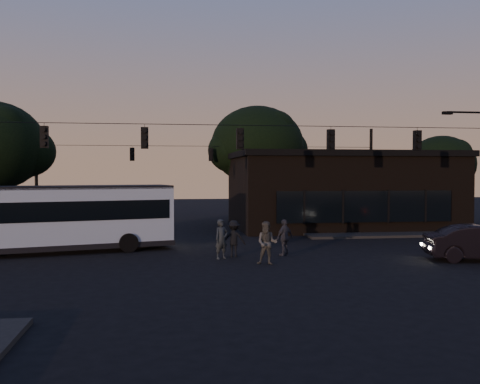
{
  "coord_description": "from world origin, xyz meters",
  "views": [
    {
      "loc": [
        -3.61,
        -21.37,
        3.89
      ],
      "look_at": [
        0.0,
        4.0,
        3.0
      ],
      "focal_mm": 40.0,
      "sensor_mm": 36.0,
      "label": 1
    }
  ],
  "objects": [
    {
      "name": "bus",
      "position": [
        -9.04,
        5.73,
        1.84
      ],
      "size": [
        11.95,
        5.55,
        3.28
      ],
      "rotation": [
        0.0,
        0.0,
        0.26
      ],
      "color": "#9AAEC5",
      "rests_on": "ground"
    },
    {
      "name": "sidewalk_far_right",
      "position": [
        12.0,
        14.0,
        0.07
      ],
      "size": [
        14.0,
        10.0,
        0.15
      ],
      "primitive_type": "cube",
      "color": "black",
      "rests_on": "ground"
    },
    {
      "name": "pedestrian_a",
      "position": [
        -1.04,
        2.73,
        0.9
      ],
      "size": [
        0.78,
        0.69,
        1.81
      ],
      "primitive_type": "imported",
      "rotation": [
        0.0,
        0.0,
        0.48
      ],
      "color": "#212729",
      "rests_on": "ground"
    },
    {
      "name": "pedestrian_c",
      "position": [
        2.03,
        3.26,
        0.86
      ],
      "size": [
        1.07,
        0.91,
        1.72
      ],
      "primitive_type": "imported",
      "rotation": [
        0.0,
        0.0,
        3.73
      ],
      "color": "#2F3139",
      "rests_on": "ground"
    },
    {
      "name": "building",
      "position": [
        9.0,
        15.97,
        2.71
      ],
      "size": [
        15.4,
        10.41,
        5.4
      ],
      "color": "black",
      "rests_on": "ground"
    },
    {
      "name": "signal_rig_near",
      "position": [
        0.0,
        4.0,
        4.45
      ],
      "size": [
        26.24,
        0.3,
        7.5
      ],
      "color": "black",
      "rests_on": "ground"
    },
    {
      "name": "signal_rig_far",
      "position": [
        0.0,
        20.0,
        4.2
      ],
      "size": [
        26.24,
        0.3,
        7.5
      ],
      "color": "black",
      "rests_on": "ground"
    },
    {
      "name": "pedestrian_d",
      "position": [
        -0.4,
        3.21,
        0.85
      ],
      "size": [
        1.18,
        0.78,
        1.7
      ],
      "primitive_type": "imported",
      "rotation": [
        0.0,
        0.0,
        3.0
      ],
      "color": "black",
      "rests_on": "ground"
    },
    {
      "name": "ground",
      "position": [
        0.0,
        0.0,
        0.0
      ],
      "size": [
        120.0,
        120.0,
        0.0
      ],
      "primitive_type": "plane",
      "color": "black",
      "rests_on": "ground"
    },
    {
      "name": "tree_behind",
      "position": [
        4.0,
        22.0,
        6.19
      ],
      "size": [
        7.6,
        7.6,
        9.43
      ],
      "color": "black",
      "rests_on": "ground"
    },
    {
      "name": "tree_right",
      "position": [
        18.0,
        18.0,
        4.63
      ],
      "size": [
        5.2,
        5.2,
        6.86
      ],
      "color": "black",
      "rests_on": "ground"
    },
    {
      "name": "pedestrian_b",
      "position": [
        0.73,
        0.92,
        0.92
      ],
      "size": [
        1.07,
        0.94,
        1.85
      ],
      "primitive_type": "imported",
      "rotation": [
        0.0,
        0.0,
        -0.31
      ],
      "color": "#45453F",
      "rests_on": "ground"
    }
  ]
}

